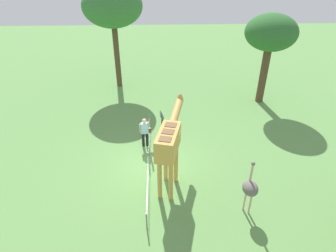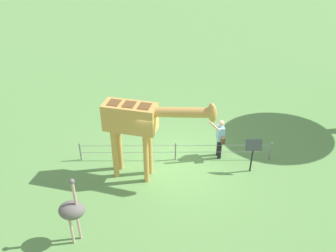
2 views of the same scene
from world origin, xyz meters
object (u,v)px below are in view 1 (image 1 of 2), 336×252
at_px(tree_east, 271,34).
at_px(info_sign, 162,119).
at_px(ostrich, 250,188).
at_px(giraffe, 170,141).
at_px(tree_northeast, 112,7).
at_px(visitor, 145,131).

relative_size(tree_east, info_sign, 4.17).
height_order(ostrich, info_sign, ostrich).
xyz_separation_m(giraffe, tree_northeast, (10.64, 3.19, 3.25)).
bearing_deg(tree_east, giraffe, 140.77).
bearing_deg(tree_east, visitor, 123.39).
bearing_deg(info_sign, tree_east, -59.50).
bearing_deg(visitor, tree_east, -56.61).
bearing_deg(tree_northeast, giraffe, -163.30).
xyz_separation_m(ostrich, tree_east, (9.33, -3.44, 3.16)).
bearing_deg(info_sign, ostrich, -150.95).
bearing_deg(ostrich, visitor, 41.13).
relative_size(giraffe, tree_east, 0.66).
xyz_separation_m(visitor, info_sign, (1.02, -0.86, 0.05)).
bearing_deg(ostrich, info_sign, 29.05).
distance_m(ostrich, tree_east, 10.43).
bearing_deg(tree_northeast, tree_east, -107.36).
relative_size(visitor, tree_east, 0.31).
relative_size(giraffe, tree_northeast, 0.53).
distance_m(giraffe, ostrich, 3.43).
xyz_separation_m(ostrich, info_sign, (5.50, 3.05, -0.23)).
height_order(visitor, info_sign, visitor).
xyz_separation_m(giraffe, tree_east, (7.68, -6.27, 2.14)).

